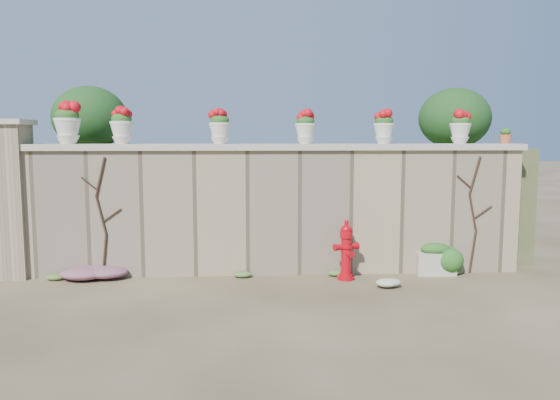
{
  "coord_description": "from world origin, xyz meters",
  "views": [
    {
      "loc": [
        -0.39,
        -6.94,
        2.22
      ],
      "look_at": [
        0.09,
        1.4,
        1.24
      ],
      "focal_mm": 35.0,
      "sensor_mm": 36.0,
      "label": 1
    }
  ],
  "objects": [
    {
      "name": "urn_pot_4",
      "position": [
        1.79,
        1.8,
        2.36
      ],
      "size": [
        0.34,
        0.34,
        0.53
      ],
      "color": "silver",
      "rests_on": "wall_cap"
    },
    {
      "name": "fire_hydrant",
      "position": [
        1.11,
        1.3,
        0.47
      ],
      "size": [
        0.41,
        0.29,
        0.94
      ],
      "rotation": [
        0.0,
        0.0,
        0.33
      ],
      "color": "#B60712",
      "rests_on": "ground"
    },
    {
      "name": "urn_pot_0",
      "position": [
        -3.21,
        1.8,
        2.42
      ],
      "size": [
        0.41,
        0.41,
        0.65
      ],
      "color": "silver",
      "rests_on": "wall_cap"
    },
    {
      "name": "gate_pillar",
      "position": [
        -4.15,
        1.8,
        1.26
      ],
      "size": [
        0.72,
        0.72,
        2.48
      ],
      "color": "gray",
      "rests_on": "ground"
    },
    {
      "name": "back_shrub_right",
      "position": [
        3.4,
        3.0,
        2.55
      ],
      "size": [
        1.3,
        1.3,
        1.1
      ],
      "primitive_type": "ellipsoid",
      "color": "#143814",
      "rests_on": "raised_fill"
    },
    {
      "name": "urn_pot_2",
      "position": [
        -0.84,
        1.8,
        2.37
      ],
      "size": [
        0.34,
        0.34,
        0.54
      ],
      "color": "silver",
      "rests_on": "wall_cap"
    },
    {
      "name": "white_flowers",
      "position": [
        1.6,
        0.79,
        0.09
      ],
      "size": [
        0.49,
        0.39,
        0.18
      ],
      "primitive_type": "ellipsoid",
      "color": "white",
      "rests_on": "ground"
    },
    {
      "name": "stone_wall",
      "position": [
        0.0,
        1.8,
        1.0
      ],
      "size": [
        8.0,
        0.4,
        2.0
      ],
      "primitive_type": "cube",
      "color": "gray",
      "rests_on": "ground"
    },
    {
      "name": "wall_cap",
      "position": [
        0.0,
        1.8,
        2.05
      ],
      "size": [
        8.1,
        0.52,
        0.1
      ],
      "primitive_type": "cube",
      "color": "#BDB3A0",
      "rests_on": "stone_wall"
    },
    {
      "name": "green_shrub",
      "position": [
        2.83,
        1.49,
        0.28
      ],
      "size": [
        0.58,
        0.53,
        0.56
      ],
      "primitive_type": "ellipsoid",
      "color": "#1E5119",
      "rests_on": "ground"
    },
    {
      "name": "terracotta_pot",
      "position": [
        3.8,
        1.8,
        2.21
      ],
      "size": [
        0.2,
        0.2,
        0.24
      ],
      "color": "#C3583B",
      "rests_on": "wall_cap"
    },
    {
      "name": "urn_pot_5",
      "position": [
        3.04,
        1.8,
        2.36
      ],
      "size": [
        0.34,
        0.34,
        0.53
      ],
      "color": "silver",
      "rests_on": "wall_cap"
    },
    {
      "name": "vine_left",
      "position": [
        -2.67,
        1.58,
        0.99
      ],
      "size": [
        0.6,
        0.04,
        1.91
      ],
      "color": "black",
      "rests_on": "ground"
    },
    {
      "name": "back_shrub_left",
      "position": [
        -3.2,
        3.0,
        2.55
      ],
      "size": [
        1.3,
        1.3,
        1.1
      ],
      "primitive_type": "ellipsoid",
      "color": "#143814",
      "rests_on": "raised_fill"
    },
    {
      "name": "vine_right",
      "position": [
        3.23,
        1.58,
        0.99
      ],
      "size": [
        0.6,
        0.04,
        1.91
      ],
      "color": "black",
      "rests_on": "ground"
    },
    {
      "name": "ground",
      "position": [
        0.0,
        0.0,
        0.0
      ],
      "size": [
        80.0,
        80.0,
        0.0
      ],
      "primitive_type": "plane",
      "color": "#493824",
      "rests_on": "ground"
    },
    {
      "name": "urn_pot_3",
      "position": [
        0.52,
        1.8,
        2.36
      ],
      "size": [
        0.33,
        0.33,
        0.52
      ],
      "color": "silver",
      "rests_on": "wall_cap"
    },
    {
      "name": "planter_box",
      "position": [
        2.61,
        1.54,
        0.24
      ],
      "size": [
        0.64,
        0.41,
        0.51
      ],
      "rotation": [
        0.0,
        0.0,
        -0.09
      ],
      "color": "#BDB3A0",
      "rests_on": "ground"
    },
    {
      "name": "urn_pot_1",
      "position": [
        -2.37,
        1.8,
        2.38
      ],
      "size": [
        0.36,
        0.36,
        0.57
      ],
      "color": "silver",
      "rests_on": "wall_cap"
    },
    {
      "name": "raised_fill",
      "position": [
        0.0,
        5.0,
        1.0
      ],
      "size": [
        9.0,
        6.0,
        2.0
      ],
      "primitive_type": "cube",
      "color": "#384C23",
      "rests_on": "ground"
    },
    {
      "name": "magenta_clump",
      "position": [
        -2.78,
        1.54,
        0.13
      ],
      "size": [
        0.94,
        0.63,
        0.25
      ],
      "primitive_type": "ellipsoid",
      "color": "#AF2384",
      "rests_on": "ground"
    }
  ]
}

